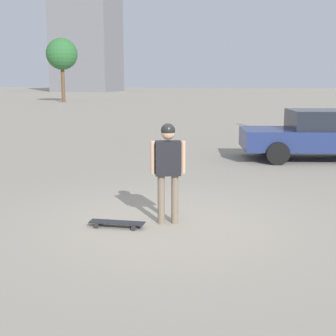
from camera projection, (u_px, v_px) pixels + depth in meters
The scene contains 6 objects.
ground_plane at pixel (168, 223), 7.38m from camera, with size 220.00×220.00×0.00m, color gray.
person at pixel (168, 161), 7.19m from camera, with size 0.31×0.52×1.58m.
skateboard at pixel (117, 223), 7.17m from camera, with size 0.31×0.87×0.08m.
car_parked_near at pixel (322, 134), 13.08m from camera, with size 2.68×4.63×1.39m.
building_block_distant at pixel (86, 31), 82.59m from camera, with size 9.41×10.41×21.08m.
tree_distant at pixel (62, 54), 44.94m from camera, with size 3.01×3.01×6.10m.
Camera 1 is at (6.86, 1.77, 2.24)m, focal length 50.00 mm.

